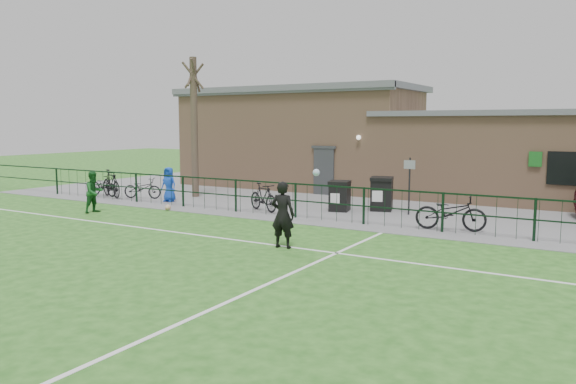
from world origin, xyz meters
The scene contains 20 objects.
ground centered at (0.00, 0.00, 0.00)m, with size 90.00×90.00×0.00m, color #255D1B.
paving_strip centered at (0.00, 13.50, 0.01)m, with size 34.00×13.00×0.02m, color slate.
pitch_line_touch centered at (0.00, 7.80, 0.00)m, with size 28.00×0.10×0.01m, color white.
pitch_line_mid centered at (0.00, 4.00, 0.00)m, with size 28.00×0.10×0.01m, color white.
pitch_line_perp centered at (2.00, 0.00, 0.00)m, with size 0.10×16.00×0.01m, color white.
perimeter_fence centered at (0.00, 8.00, 0.60)m, with size 28.00×0.10×1.20m, color black.
bare_tree centered at (-8.00, 10.50, 3.00)m, with size 0.30×0.30×6.00m, color #443529.
wheelie_bin_left centered at (-0.84, 10.08, 0.53)m, with size 0.67×0.76×1.01m, color black.
wheelie_bin_right centered at (0.43, 11.00, 0.59)m, with size 0.75×0.85×1.14m, color black.
sign_post centered at (1.62, 10.52, 1.02)m, with size 0.06×0.06×2.00m, color black.
bicycle_a centered at (-11.65, 8.63, 0.48)m, with size 0.61×1.75×0.92m, color black.
bicycle_b centered at (-10.94, 8.43, 0.62)m, with size 0.56×1.99×1.20m, color black.
bicycle_c centered at (-9.54, 8.87, 0.46)m, with size 0.58×1.68×0.88m, color black.
bicycle_d centered at (-3.21, 8.60, 0.53)m, with size 0.48×1.71×1.03m, color black.
bicycle_e centered at (3.63, 8.39, 0.56)m, with size 0.72×2.06×1.08m, color black.
spectator_child centered at (-7.91, 8.74, 0.73)m, with size 0.69×0.45×1.41m, color blue.
goalkeeper_kick centered at (0.51, 3.92, 0.88)m, with size 1.21×3.61×1.79m.
outfield_player centered at (-8.31, 5.30, 0.74)m, with size 0.72×0.56×1.49m, color #185721.
ball_ground centered at (-6.39, 7.02, 0.11)m, with size 0.22×0.22×0.22m, color silver.
clubhouse centered at (-0.88, 16.50, 2.22)m, with size 24.25×5.40×4.96m.
Camera 1 is at (7.95, -8.28, 3.19)m, focal length 35.00 mm.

